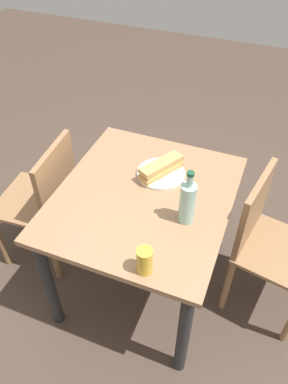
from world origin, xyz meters
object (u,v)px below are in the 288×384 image
at_px(knife_near, 152,167).
at_px(beer_glass, 145,261).
at_px(chair_near, 266,240).
at_px(plate_near, 161,174).
at_px(dining_table, 144,213).
at_px(chair_far, 45,198).
at_px(baguette_sandwich_near, 161,167).
at_px(water_bottle, 187,202).

relative_size(knife_near, beer_glass, 1.11).
height_order(chair_near, plate_near, chair_near).
bearing_deg(dining_table, beer_glass, -158.15).
relative_size(chair_near, beer_glass, 6.96).
bearing_deg(chair_near, knife_near, 87.16).
xyz_separation_m(chair_far, chair_near, (0.15, -1.23, 0.00)).
distance_m(chair_far, knife_near, 0.66).
bearing_deg(baguette_sandwich_near, dining_table, 171.42).
bearing_deg(knife_near, beer_glass, -162.00).
bearing_deg(knife_near, dining_table, -170.69).
distance_m(chair_near, knife_near, 0.70).
height_order(chair_far, water_bottle, water_bottle).
relative_size(chair_far, baguette_sandwich_near, 3.44).
relative_size(baguette_sandwich_near, beer_glass, 2.02).
height_order(dining_table, baguette_sandwich_near, baguette_sandwich_near).
bearing_deg(beer_glass, plate_near, 13.29).
bearing_deg(knife_near, chair_near, -92.84).
relative_size(plate_near, beer_glass, 2.03).
bearing_deg(beer_glass, chair_far, 62.10).
relative_size(plate_near, knife_near, 1.82).
height_order(dining_table, plate_near, plate_near).
xyz_separation_m(chair_far, baguette_sandwich_near, (0.17, -0.64, 0.29)).
bearing_deg(beer_glass, baguette_sandwich_near, 13.29).
relative_size(chair_near, baguette_sandwich_near, 3.44).
bearing_deg(chair_far, water_bottle, -95.86).
bearing_deg(dining_table, chair_far, 89.39).
distance_m(baguette_sandwich_near, beer_glass, 0.59).
bearing_deg(water_bottle, plate_near, 39.59).
xyz_separation_m(dining_table, chair_far, (0.01, 0.61, -0.12)).
xyz_separation_m(plate_near, knife_near, (0.02, 0.06, 0.01)).
relative_size(plate_near, water_bottle, 0.89).
bearing_deg(plate_near, chair_far, 104.51).
xyz_separation_m(dining_table, baguette_sandwich_near, (0.17, -0.03, 0.17)).
distance_m(plate_near, baguette_sandwich_near, 0.04).
bearing_deg(plate_near, knife_near, 71.67).
distance_m(knife_near, beer_glass, 0.63).
bearing_deg(chair_near, dining_table, 104.50).
distance_m(plate_near, knife_near, 0.06).
height_order(plate_near, knife_near, knife_near).
xyz_separation_m(dining_table, beer_glass, (-0.40, -0.16, 0.19)).
height_order(plate_near, water_bottle, water_bottle).
distance_m(plate_near, water_bottle, 0.34).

